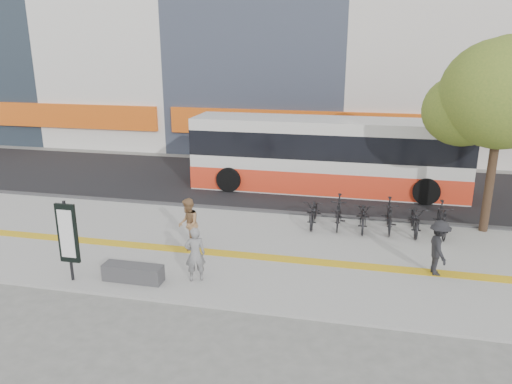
% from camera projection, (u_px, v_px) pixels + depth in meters
% --- Properties ---
extents(ground, '(120.00, 120.00, 0.00)m').
position_uv_depth(ground, '(240.00, 273.00, 13.53)').
color(ground, '#62625D').
rests_on(ground, ground).
extents(sidewalk, '(40.00, 7.00, 0.08)m').
position_uv_depth(sidewalk, '(252.00, 250.00, 14.92)').
color(sidewalk, gray).
rests_on(sidewalk, ground).
extents(tactile_strip, '(40.00, 0.45, 0.01)m').
position_uv_depth(tactile_strip, '(249.00, 256.00, 14.44)').
color(tactile_strip, gold).
rests_on(tactile_strip, sidewalk).
extents(street, '(40.00, 8.00, 0.06)m').
position_uv_depth(street, '(290.00, 185.00, 21.93)').
color(street, black).
rests_on(street, ground).
extents(curb, '(40.00, 0.25, 0.14)m').
position_uv_depth(curb, '(273.00, 212.00, 18.18)').
color(curb, '#3B3B3D').
rests_on(curb, ground).
extents(bench, '(1.60, 0.45, 0.45)m').
position_uv_depth(bench, '(133.00, 273.00, 12.87)').
color(bench, '#3B3B3D').
rests_on(bench, sidewalk).
extents(signboard, '(0.55, 0.10, 2.20)m').
position_uv_depth(signboard, '(68.00, 235.00, 12.60)').
color(signboard, black).
rests_on(signboard, sidewalk).
extents(street_tree, '(4.40, 3.80, 6.31)m').
position_uv_depth(street_tree, '(500.00, 96.00, 15.23)').
color(street_tree, '#332417').
rests_on(street_tree, sidewalk).
extents(bus, '(11.40, 2.70, 3.03)m').
position_uv_depth(bus, '(327.00, 157.00, 20.70)').
color(bus, silver).
rests_on(bus, street).
extents(bicycle_row, '(4.76, 1.87, 1.09)m').
position_uv_depth(bicycle_row, '(375.00, 215.00, 16.34)').
color(bicycle_row, black).
rests_on(bicycle_row, sidewalk).
extents(seated_woman, '(0.64, 0.55, 1.49)m').
position_uv_depth(seated_woman, '(195.00, 254.00, 12.75)').
color(seated_woman, black).
rests_on(seated_woman, sidewalk).
extents(pedestrian_tan, '(0.81, 0.92, 1.59)m').
position_uv_depth(pedestrian_tan, '(188.00, 224.00, 14.73)').
color(pedestrian_tan, '#956D46').
rests_on(pedestrian_tan, sidewalk).
extents(pedestrian_dark, '(0.71, 1.06, 1.53)m').
position_uv_depth(pedestrian_dark, '(439.00, 248.00, 13.09)').
color(pedestrian_dark, black).
rests_on(pedestrian_dark, sidewalk).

